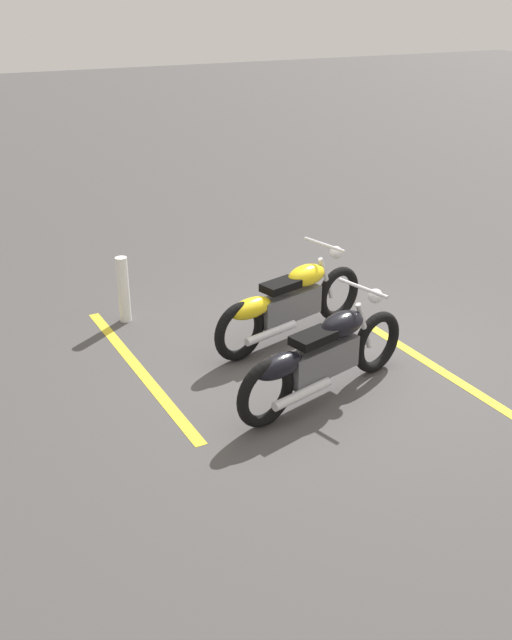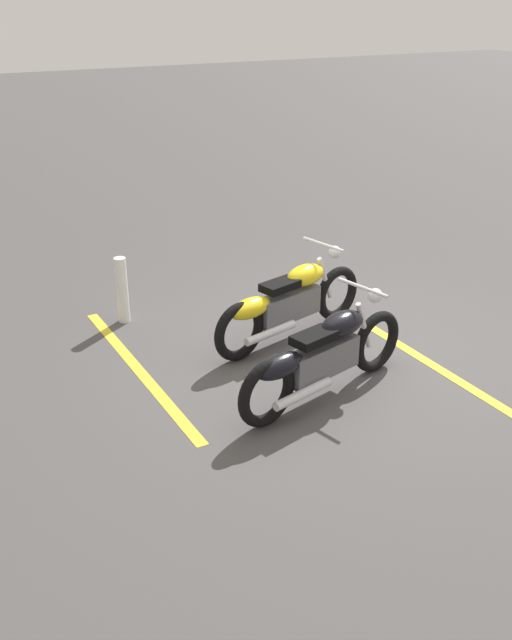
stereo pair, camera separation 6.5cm
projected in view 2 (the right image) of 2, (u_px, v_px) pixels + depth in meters
The scene contains 6 objects.
ground_plane at pixel (339, 356), 7.97m from camera, with size 60.00×60.00×0.00m, color #474444.
motorcycle_bright_foreground at pixel (288, 302), 8.15m from camera, with size 2.17×0.84×1.04m.
motorcycle_dark_foreground at pixel (322, 356), 6.98m from camera, with size 2.18×0.83×1.04m.
bollard_post at pixel (122, 290), 8.62m from camera, with size 0.14×0.14×0.81m, color white.
parking_stripe_near at pixel (456, 379), 7.50m from camera, with size 3.20×0.12×0.01m, color yellow.
parking_stripe_mid at pixel (138, 370), 7.69m from camera, with size 3.20×0.12×0.01m, color yellow.
Camera 2 is at (3.94, 5.92, 3.73)m, focal length 40.68 mm.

